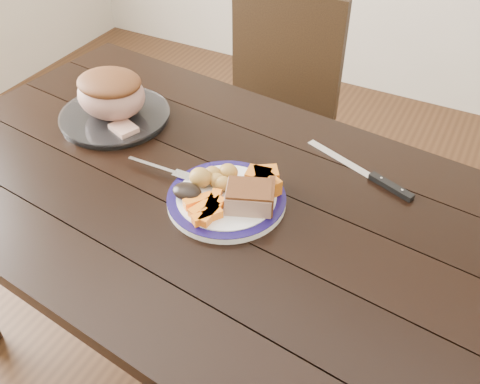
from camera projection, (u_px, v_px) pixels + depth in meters
The scene contains 15 objects.
ground at pixel (221, 367), 1.75m from camera, with size 4.00×4.00×0.00m, color #472B16.
dining_table at pixel (215, 221), 1.33m from camera, with size 1.69×1.08×0.75m.
chair_far at pixel (272, 110), 1.98m from camera, with size 0.43×0.44×0.93m.
dinner_plate at pixel (227, 200), 1.24m from camera, with size 0.28×0.28×0.02m, color white.
plate_rim at pixel (226, 197), 1.23m from camera, with size 0.28×0.28×0.02m, color #150D43.
serving_platter at pixel (115, 117), 1.50m from camera, with size 0.30×0.30×0.02m, color white.
pork_slice at pixel (249, 197), 1.19m from camera, with size 0.10×0.08×0.05m, color tan.
roasted_potatoes at pixel (214, 177), 1.25m from camera, with size 0.10×0.10×0.05m.
carrot_batons at pixel (208, 208), 1.18m from camera, with size 0.10×0.12×0.02m.
pumpkin_wedges at pixel (264, 180), 1.24m from camera, with size 0.10×0.09×0.04m.
dark_mushroom at pixel (187, 192), 1.21m from camera, with size 0.07×0.05×0.03m, color black.
fork at pixel (164, 170), 1.30m from camera, with size 0.18×0.03×0.00m.
roast_joint at pixel (111, 95), 1.46m from camera, with size 0.19×0.17×0.13m, color tan.
cut_slice at pixel (124, 129), 1.43m from camera, with size 0.07×0.06×0.02m, color tan.
carving_knife at pixel (377, 179), 1.30m from camera, with size 0.31×0.13×0.01m.
Camera 1 is at (0.50, -0.82, 1.57)m, focal length 40.00 mm.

